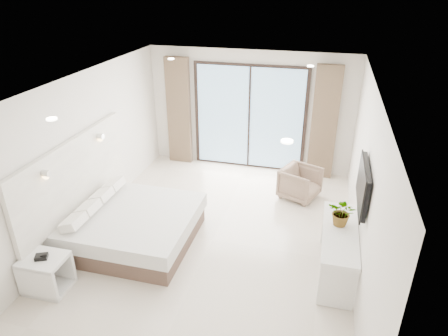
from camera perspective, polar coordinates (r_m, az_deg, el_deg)
The scene contains 8 objects.
ground at distance 6.98m, azimuth -1.66°, elevation -10.29°, with size 6.20×6.20×0.00m, color beige.
room_shell at distance 6.85m, azimuth -1.80°, elevation 4.16°, with size 4.62×6.22×2.72m.
bed at distance 6.97m, azimuth -12.94°, elevation -8.09°, with size 2.01×1.92×0.70m.
nightstand at distance 6.41m, azimuth -24.02°, elevation -13.59°, with size 0.61×0.50×0.55m.
phone at distance 6.23m, azimuth -24.64°, elevation -11.46°, with size 0.17×0.13×0.06m, color black.
console_desk at distance 6.21m, azimuth 16.09°, elevation -10.19°, with size 0.50×1.61×0.77m.
plant at distance 6.14m, azimuth 16.52°, elevation -6.48°, with size 0.39×0.44×0.34m, color #33662D.
armchair at distance 8.19m, azimuth 10.83°, elevation -1.93°, with size 0.69×0.65×0.71m, color #887059.
Camera 1 is at (1.61, -5.39, 4.12)m, focal length 32.00 mm.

